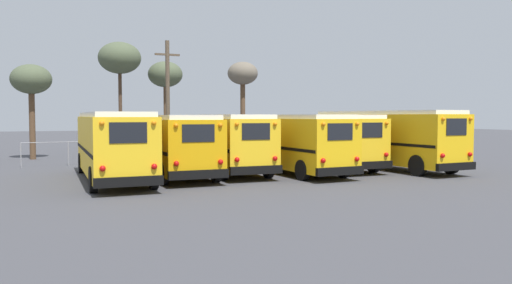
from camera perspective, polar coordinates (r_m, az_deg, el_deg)
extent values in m
plane|color=#424247|center=(26.31, -0.13, -3.38)|extent=(160.00, 160.00, 0.00)
cube|color=yellow|center=(23.54, -16.08, -0.29)|extent=(2.63, 9.84, 2.53)
cube|color=white|center=(23.50, -16.13, 3.03)|extent=(2.43, 9.44, 0.20)
cube|color=black|center=(18.75, -14.30, -4.41)|extent=(2.50, 0.25, 0.36)
cube|color=black|center=(18.64, -14.38, 1.04)|extent=(1.35, 0.06, 0.76)
sphere|color=red|center=(18.58, -17.13, -2.92)|extent=(0.22, 0.22, 0.22)
sphere|color=orange|center=(18.48, -17.20, 2.06)|extent=(0.18, 0.18, 0.18)
sphere|color=red|center=(18.84, -11.55, -2.77)|extent=(0.22, 0.22, 0.22)
sphere|color=orange|center=(18.75, -11.60, 2.15)|extent=(0.18, 0.18, 0.18)
cube|color=black|center=(23.44, -19.08, -0.82)|extent=(0.20, 9.60, 0.14)
cube|color=black|center=(23.72, -13.10, -0.69)|extent=(0.20, 9.60, 0.14)
cylinder|color=black|center=(27.10, -19.32, -2.28)|extent=(0.30, 1.02, 1.02)
cylinder|color=black|center=(27.32, -14.52, -2.17)|extent=(0.30, 1.02, 1.02)
cylinder|color=black|center=(19.96, -18.12, -4.10)|extent=(0.30, 1.02, 1.02)
cylinder|color=black|center=(20.26, -11.64, -3.91)|extent=(0.30, 1.02, 1.02)
cube|color=#E5A00C|center=(24.89, -9.61, -0.18)|extent=(2.61, 9.34, 2.40)
cube|color=white|center=(24.86, -9.63, 2.82)|extent=(2.41, 8.96, 0.20)
cube|color=black|center=(20.46, -6.55, -3.71)|extent=(2.54, 0.23, 0.36)
cube|color=black|center=(20.35, -6.59, 1.01)|extent=(1.37, 0.05, 0.72)
sphere|color=red|center=(20.15, -9.09, -2.45)|extent=(0.22, 0.22, 0.22)
sphere|color=orange|center=(20.07, -9.13, 1.88)|extent=(0.18, 0.18, 0.18)
sphere|color=red|center=(20.68, -4.07, -2.29)|extent=(0.22, 0.22, 0.22)
sphere|color=orange|center=(20.59, -4.08, 1.94)|extent=(0.18, 0.18, 0.18)
cube|color=black|center=(24.65, -12.44, -0.66)|extent=(0.15, 9.12, 0.14)
cube|color=black|center=(25.22, -6.83, -0.53)|extent=(0.15, 9.12, 0.14)
cylinder|color=black|center=(28.02, -13.48, -2.01)|extent=(0.29, 1.04, 1.03)
cylinder|color=black|center=(28.49, -8.86, -1.89)|extent=(0.29, 1.04, 1.03)
cylinder|color=black|center=(21.46, -10.54, -3.49)|extent=(0.29, 1.04, 1.03)
cylinder|color=black|center=(22.07, -4.63, -3.27)|extent=(0.29, 1.04, 1.03)
cube|color=yellow|center=(26.15, -3.56, 0.05)|extent=(2.87, 9.34, 2.42)
cube|color=white|center=(26.11, -3.57, 2.92)|extent=(2.66, 8.97, 0.20)
cube|color=black|center=(21.83, 0.03, -3.23)|extent=(2.43, 0.33, 0.36)
cube|color=black|center=(21.74, 0.01, 1.22)|extent=(1.30, 0.10, 0.72)
sphere|color=red|center=(21.48, -2.18, -2.04)|extent=(0.22, 0.22, 0.22)
sphere|color=orange|center=(21.40, -2.19, 2.05)|extent=(0.18, 0.18, 0.18)
sphere|color=red|center=(22.10, 2.20, -1.89)|extent=(0.22, 0.22, 0.22)
sphere|color=orange|center=(22.03, 2.21, 2.08)|extent=(0.18, 0.18, 0.18)
cube|color=black|center=(25.83, -6.10, -0.40)|extent=(0.51, 9.03, 0.14)
cube|color=black|center=(26.53, -1.09, -0.29)|extent=(0.51, 9.03, 0.14)
cylinder|color=black|center=(29.13, -7.55, -1.73)|extent=(0.34, 1.09, 1.07)
cylinder|color=black|center=(29.70, -3.39, -1.62)|extent=(0.34, 1.09, 1.07)
cylinder|color=black|center=(22.75, -3.77, -3.03)|extent=(0.34, 1.09, 1.07)
cylinder|color=black|center=(23.48, 1.41, -2.84)|extent=(0.34, 1.09, 1.07)
cube|color=yellow|center=(26.47, 3.12, 0.04)|extent=(2.73, 10.37, 2.46)
cube|color=white|center=(26.43, 3.13, 2.92)|extent=(2.53, 9.95, 0.20)
cube|color=black|center=(22.16, 9.60, -3.30)|extent=(2.43, 0.28, 0.36)
cube|color=black|center=(22.06, 9.60, 1.17)|extent=(1.31, 0.08, 0.74)
sphere|color=red|center=(21.60, 7.69, -2.12)|extent=(0.22, 0.22, 0.22)
sphere|color=orange|center=(21.52, 7.72, 2.03)|extent=(0.18, 0.18, 0.18)
sphere|color=red|center=(22.63, 11.47, -1.92)|extent=(0.22, 0.22, 0.22)
sphere|color=orange|center=(22.55, 11.51, 2.04)|extent=(0.18, 0.18, 0.18)
cube|color=black|center=(25.92, 0.79, -0.43)|extent=(0.37, 10.08, 0.14)
cube|color=black|center=(27.07, 5.35, -0.29)|extent=(0.37, 10.08, 0.14)
cylinder|color=black|center=(29.51, -2.38, -1.77)|extent=(0.31, 0.95, 0.94)
cylinder|color=black|center=(30.45, 1.46, -1.62)|extent=(0.31, 0.95, 0.94)
cylinder|color=black|center=(22.67, 5.34, -3.23)|extent=(0.31, 0.95, 0.94)
cylinder|color=black|center=(23.89, 9.92, -2.94)|extent=(0.31, 0.95, 0.94)
cube|color=yellow|center=(28.81, 7.40, 0.29)|extent=(2.54, 9.78, 2.42)
cube|color=white|center=(28.78, 7.41, 2.90)|extent=(2.35, 9.38, 0.20)
cube|color=black|center=(24.76, 13.03, -2.59)|extent=(2.38, 0.25, 0.36)
cube|color=black|center=(24.68, 13.05, 1.34)|extent=(1.28, 0.06, 0.73)
sphere|color=red|center=(24.22, 11.38, -1.55)|extent=(0.22, 0.22, 0.22)
sphere|color=orange|center=(24.15, 11.42, 2.09)|extent=(0.18, 0.18, 0.18)
sphere|color=red|center=(25.23, 14.67, -1.40)|extent=(0.22, 0.22, 0.22)
sphere|color=orange|center=(25.16, 14.72, 2.09)|extent=(0.18, 0.18, 0.18)
cube|color=black|center=(28.26, 5.33, -0.12)|extent=(0.24, 9.53, 0.14)
cube|color=black|center=(29.42, 9.38, -0.02)|extent=(0.24, 9.53, 0.14)
cylinder|color=black|center=(31.55, 2.45, -1.37)|extent=(0.30, 1.05, 1.04)
cylinder|color=black|center=(32.51, 5.92, -1.26)|extent=(0.30, 1.05, 1.04)
cylinder|color=black|center=(25.28, 9.27, -2.50)|extent=(0.30, 1.05, 1.04)
cylinder|color=black|center=(26.48, 13.26, -2.29)|extent=(0.30, 1.05, 1.04)
cube|color=yellow|center=(28.95, 14.29, 0.45)|extent=(2.76, 10.43, 2.64)
cube|color=white|center=(28.93, 14.32, 3.27)|extent=(2.55, 10.01, 0.20)
cube|color=black|center=(25.28, 21.90, -2.62)|extent=(2.42, 0.29, 0.36)
cube|color=black|center=(25.19, 21.94, 1.62)|extent=(1.30, 0.08, 0.79)
sphere|color=red|center=(24.58, 20.56, -1.47)|extent=(0.22, 0.22, 0.22)
sphere|color=orange|center=(24.51, 20.63, 2.49)|extent=(0.18, 0.18, 0.18)
sphere|color=red|center=(25.89, 23.26, -1.31)|extent=(0.22, 0.22, 0.22)
sphere|color=orange|center=(25.83, 23.34, 2.45)|extent=(0.18, 0.18, 0.18)
cube|color=black|center=(28.21, 12.43, 0.01)|extent=(0.41, 10.14, 0.14)
cube|color=black|center=(29.75, 16.04, 0.11)|extent=(0.41, 10.14, 0.14)
cylinder|color=black|center=(31.45, 8.16, -1.42)|extent=(0.32, 1.05, 1.04)
cylinder|color=black|center=(32.73, 11.36, -1.27)|extent=(0.32, 1.05, 1.04)
cylinder|color=black|center=(25.43, 17.99, -2.58)|extent=(0.32, 1.05, 1.04)
cylinder|color=black|center=(26.99, 21.37, -2.32)|extent=(0.32, 1.05, 1.04)
cylinder|color=brown|center=(36.56, -10.06, 4.89)|extent=(0.30, 0.30, 8.31)
cube|color=brown|center=(36.80, -10.10, 9.81)|extent=(1.80, 0.14, 0.14)
cylinder|color=#473323|center=(41.68, -15.24, 3.44)|extent=(0.28, 0.28, 6.64)
ellipsoid|color=#4C563D|center=(41.94, -15.32, 9.26)|extent=(3.38, 3.38, 2.53)
cylinder|color=brown|center=(44.25, -1.52, 3.07)|extent=(0.43, 0.43, 5.95)
ellipsoid|color=#6B6051|center=(44.41, -1.53, 7.86)|extent=(2.68, 2.68, 2.01)
cylinder|color=brown|center=(36.69, -24.21, 1.80)|extent=(0.39, 0.39, 4.65)
ellipsoid|color=#4C563D|center=(36.77, -24.31, 6.56)|extent=(2.64, 2.64, 1.98)
cylinder|color=brown|center=(43.51, -10.28, 2.83)|extent=(0.34, 0.34, 5.67)
ellipsoid|color=#4C563D|center=(43.65, -10.33, 7.62)|extent=(2.93, 2.93, 2.20)
cylinder|color=#939399|center=(31.16, -25.28, -1.38)|extent=(0.06, 0.06, 1.40)
cylinder|color=#939399|center=(31.19, -20.65, -1.28)|extent=(0.06, 0.06, 1.40)
cylinder|color=#939399|center=(31.42, -16.05, -1.18)|extent=(0.06, 0.06, 1.40)
cylinder|color=#939399|center=(31.86, -11.55, -1.06)|extent=(0.06, 0.06, 1.40)
cylinder|color=#939399|center=(32.48, -7.19, -0.95)|extent=(0.06, 0.06, 1.40)
cylinder|color=#939399|center=(33.28, -3.02, -0.84)|extent=(0.06, 0.06, 1.40)
cylinder|color=#939399|center=(34.25, 0.93, -0.72)|extent=(0.06, 0.06, 1.40)
cylinder|color=#939399|center=(35.37, 4.65, -0.61)|extent=(0.06, 0.06, 1.40)
cylinder|color=#939399|center=(36.63, 8.12, -0.51)|extent=(0.06, 0.06, 1.40)
cylinder|color=#939399|center=(38.02, 11.35, -0.41)|extent=(0.06, 0.06, 1.40)
cylinder|color=#939399|center=(32.82, -5.09, 0.33)|extent=(22.70, 0.04, 0.04)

